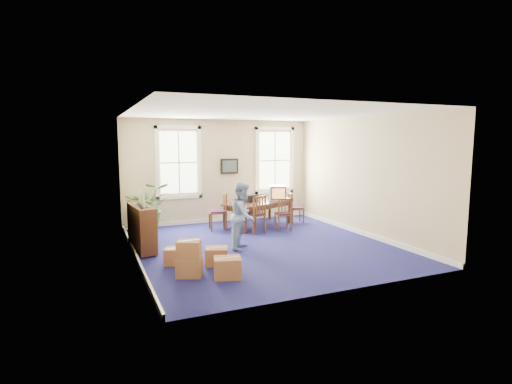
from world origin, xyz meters
name	(u,v)px	position (x,y,z in m)	size (l,w,h in m)	color
floor	(262,246)	(0.00, 0.00, 0.00)	(6.50, 6.50, 0.00)	navy
ceiling	(262,113)	(0.00, 0.00, 3.20)	(6.50, 6.50, 0.00)	white
wall_back	(220,171)	(0.00, 3.25, 1.60)	(6.50, 6.50, 0.00)	#C1B087
wall_front	(342,199)	(0.00, -3.25, 1.60)	(6.50, 6.50, 0.00)	#C1B087
wall_left	(132,186)	(-3.00, 0.00, 1.60)	(6.50, 6.50, 0.00)	#C1B087
wall_right	(364,176)	(3.00, 0.00, 1.60)	(6.50, 6.50, 0.00)	#C1B087
baseboard_back	(221,219)	(0.00, 3.22, 0.06)	(6.00, 0.04, 0.12)	white
baseboard_left	(136,257)	(-2.97, 0.00, 0.06)	(0.04, 6.50, 0.12)	white
baseboard_right	(361,232)	(2.97, 0.00, 0.06)	(0.04, 6.50, 0.12)	white
window_left	(179,163)	(-1.30, 3.23, 1.90)	(1.40, 0.12, 2.20)	white
window_right	(275,160)	(1.90, 3.23, 1.90)	(1.40, 0.12, 2.20)	white
wall_picture	(229,166)	(0.30, 3.20, 1.75)	(0.58, 0.06, 0.48)	black
conference_table	(258,214)	(0.83, 2.11, 0.37)	(2.18, 0.99, 0.74)	#492819
crt_tv	(277,193)	(1.47, 2.16, 0.97)	(0.49, 0.54, 0.45)	#B7B7BC
game_console	(286,199)	(1.77, 2.11, 0.77)	(0.16, 0.20, 0.05)	white
equipment_bag	(250,198)	(0.58, 2.16, 0.84)	(0.41, 0.27, 0.20)	black
chair_near_left	(254,214)	(0.38, 1.37, 0.53)	(0.47, 0.47, 1.05)	brown
chair_near_right	(283,214)	(1.28, 1.37, 0.47)	(0.42, 0.42, 0.94)	brown
chair_end_left	(217,211)	(-0.46, 2.11, 0.53)	(0.48, 0.48, 1.07)	brown
chair_end_right	(296,208)	(2.12, 2.11, 0.47)	(0.42, 0.42, 0.93)	brown
man	(243,215)	(-0.50, -0.03, 0.79)	(0.78, 0.60, 1.59)	#88A7D1
credenza	(142,229)	(-2.75, 0.69, 0.52)	(0.38, 1.32, 1.04)	#492819
brochure_rack	(142,199)	(-2.73, 0.69, 1.21)	(0.14, 0.78, 0.34)	#99999E
potted_plant	(148,207)	(-2.33, 2.66, 0.70)	(1.26, 1.10, 1.41)	#29511C
cardboard_boxes	(197,255)	(-1.98, -1.38, 0.36)	(1.28, 1.28, 0.73)	#9E6640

